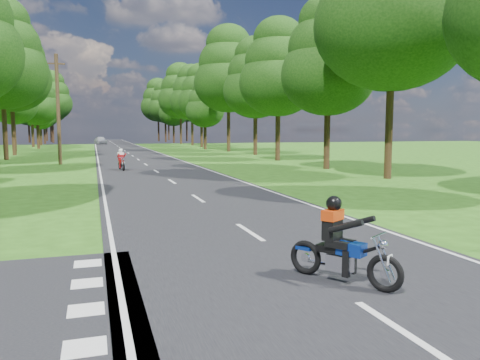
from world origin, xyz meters
name	(u,v)px	position (x,y,z in m)	size (l,w,h in m)	color
ground	(280,253)	(0.00, 0.00, 0.00)	(160.00, 160.00, 0.00)	#285212
main_road	(125,151)	(0.00, 50.00, 0.01)	(7.00, 140.00, 0.02)	black
road_markings	(125,151)	(-0.14, 48.13, 0.02)	(7.40, 140.00, 0.01)	silver
treeline	(129,90)	(1.43, 60.06, 8.25)	(40.00, 115.35, 14.78)	black
telegraph_pole	(58,109)	(-6.00, 28.00, 4.07)	(1.20, 0.26, 8.00)	#382616
rider_near_blue	(344,240)	(0.24, -2.12, 0.74)	(0.58, 1.73, 1.44)	navy
rider_far_red	(121,159)	(-1.98, 21.48, 0.70)	(0.54, 1.62, 1.35)	#9B100B
distant_car	(100,140)	(-2.41, 79.17, 0.73)	(1.68, 4.18, 1.42)	silver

